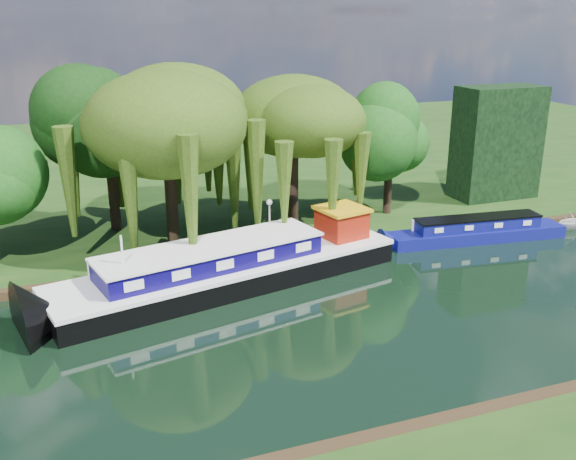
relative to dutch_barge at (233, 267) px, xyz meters
name	(u,v)px	position (x,y,z in m)	size (l,w,h in m)	color
ground	(334,325)	(3.02, -6.05, -0.97)	(120.00, 120.00, 0.00)	black
far_bank	(183,162)	(3.02, 27.95, -0.74)	(120.00, 52.00, 0.45)	black
dutch_barge	(233,267)	(0.00, 0.00, 0.00)	(19.00, 8.07, 3.91)	black
narrowboat	(477,231)	(15.93, 1.25, -0.38)	(11.39, 3.12, 1.64)	navy
white_cruiser	(570,228)	(23.06, 1.03, -0.97)	(2.02, 2.34, 1.23)	silver
willow_left	(167,122)	(-1.90, 6.21, 6.58)	(8.16, 8.16, 9.77)	black
willow_right	(293,130)	(5.65, 6.22, 5.66)	(6.96, 6.96, 8.47)	black
tree_far_mid	(107,128)	(-4.83, 9.82, 5.86)	(5.66, 5.66, 9.26)	black
tree_far_right	(391,137)	(12.76, 6.96, 4.65)	(4.59, 4.59, 7.50)	black
conifer_hedge	(497,143)	(22.02, 7.95, 3.48)	(6.00, 3.00, 8.00)	black
lamppost	(269,209)	(3.52, 4.45, 1.45)	(0.36, 0.36, 2.56)	silver
mooring_posts	(265,246)	(2.52, 2.35, -0.02)	(19.16, 0.16, 1.00)	silver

